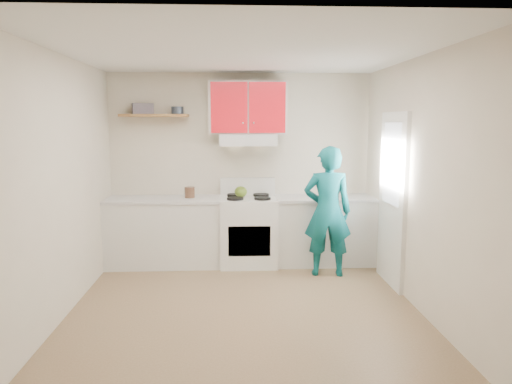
{
  "coord_description": "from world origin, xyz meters",
  "views": [
    {
      "loc": [
        -0.12,
        -4.77,
        1.93
      ],
      "look_at": [
        0.15,
        0.55,
        1.15
      ],
      "focal_mm": 33.48,
      "sensor_mm": 36.0,
      "label": 1
    }
  ],
  "objects": [
    {
      "name": "tin",
      "position": [
        -0.85,
        1.76,
        2.09
      ],
      "size": [
        0.17,
        0.17,
        0.1
      ],
      "primitive_type": "cylinder",
      "rotation": [
        0.0,
        0.0,
        0.06
      ],
      "color": "#333D4C",
      "rests_on": "shelf"
    },
    {
      "name": "counter_left",
      "position": [
        -1.04,
        1.6,
        0.45
      ],
      "size": [
        1.52,
        0.6,
        0.9
      ],
      "primitive_type": "cube",
      "color": "silver",
      "rests_on": "floor"
    },
    {
      "name": "silicone_mat",
      "position": [
        1.38,
        1.51,
        0.9
      ],
      "size": [
        0.28,
        0.24,
        0.01
      ],
      "primitive_type": "cube",
      "rotation": [
        0.0,
        0.0,
        -0.06
      ],
      "color": "#B21222",
      "rests_on": "counter_right"
    },
    {
      "name": "left_wall",
      "position": [
        -1.8,
        0.0,
        1.3
      ],
      "size": [
        0.04,
        3.8,
        2.6
      ],
      "primitive_type": "cube",
      "color": "beige",
      "rests_on": "floor"
    },
    {
      "name": "ceiling",
      "position": [
        0.0,
        0.0,
        2.6
      ],
      "size": [
        3.6,
        3.8,
        0.04
      ],
      "primitive_type": "cube",
      "color": "white",
      "rests_on": "floor"
    },
    {
      "name": "range_hood",
      "position": [
        0.1,
        1.68,
        1.7
      ],
      "size": [
        0.76,
        0.44,
        0.15
      ],
      "primitive_type": "cube",
      "color": "silver",
      "rests_on": "back_wall"
    },
    {
      "name": "person",
      "position": [
        1.08,
        1.06,
        0.82
      ],
      "size": [
        0.63,
        0.45,
        1.64
      ],
      "primitive_type": "imported",
      "rotation": [
        0.0,
        0.0,
        3.04
      ],
      "color": "#0B5E66",
      "rests_on": "floor"
    },
    {
      "name": "door_glass",
      "position": [
        1.75,
        0.7,
        1.45
      ],
      "size": [
        0.01,
        0.55,
        0.95
      ],
      "primitive_type": "cube",
      "color": "white",
      "rests_on": "door"
    },
    {
      "name": "counter_right",
      "position": [
        1.14,
        1.6,
        0.45
      ],
      "size": [
        1.32,
        0.6,
        0.9
      ],
      "primitive_type": "cube",
      "color": "silver",
      "rests_on": "floor"
    },
    {
      "name": "cutting_board",
      "position": [
        1.06,
        1.62,
        0.91
      ],
      "size": [
        0.38,
        0.32,
        0.02
      ],
      "primitive_type": "cube",
      "rotation": [
        0.0,
        0.0,
        -0.27
      ],
      "color": "olive",
      "rests_on": "counter_right"
    },
    {
      "name": "floor",
      "position": [
        0.0,
        0.0,
        0.0
      ],
      "size": [
        3.8,
        3.8,
        0.0
      ],
      "primitive_type": "plane",
      "color": "brown",
      "rests_on": "ground"
    },
    {
      "name": "right_wall",
      "position": [
        1.8,
        0.0,
        1.3
      ],
      "size": [
        0.04,
        3.8,
        2.6
      ],
      "primitive_type": "cube",
      "color": "beige",
      "rests_on": "floor"
    },
    {
      "name": "books",
      "position": [
        -1.3,
        1.72,
        2.11
      ],
      "size": [
        0.31,
        0.26,
        0.14
      ],
      "primitive_type": "cube",
      "rotation": [
        0.0,
        0.0,
        0.27
      ],
      "color": "#484049",
      "rests_on": "shelf"
    },
    {
      "name": "stove",
      "position": [
        0.1,
        1.57,
        0.46
      ],
      "size": [
        0.76,
        0.65,
        0.92
      ],
      "primitive_type": "cube",
      "color": "white",
      "rests_on": "floor"
    },
    {
      "name": "back_wall",
      "position": [
        0.0,
        1.9,
        1.3
      ],
      "size": [
        3.6,
        0.04,
        2.6
      ],
      "primitive_type": "cube",
      "color": "beige",
      "rests_on": "floor"
    },
    {
      "name": "crock",
      "position": [
        -0.69,
        1.62,
        0.98
      ],
      "size": [
        0.17,
        0.17,
        0.16
      ],
      "primitive_type": "cylinder",
      "rotation": [
        0.0,
        0.0,
        -0.24
      ],
      "color": "#482F1F",
      "rests_on": "counter_left"
    },
    {
      "name": "front_wall",
      "position": [
        0.0,
        -1.9,
        1.3
      ],
      "size": [
        3.6,
        0.04,
        2.6
      ],
      "primitive_type": "cube",
      "color": "beige",
      "rests_on": "floor"
    },
    {
      "name": "shelf",
      "position": [
        -1.15,
        1.75,
        2.02
      ],
      "size": [
        0.9,
        0.3,
        0.04
      ],
      "primitive_type": "cube",
      "color": "brown",
      "rests_on": "back_wall"
    },
    {
      "name": "upper_cabinets",
      "position": [
        0.1,
        1.73,
        2.12
      ],
      "size": [
        1.02,
        0.33,
        0.7
      ],
      "primitive_type": "cube",
      "color": "red",
      "rests_on": "back_wall"
    },
    {
      "name": "door",
      "position": [
        1.78,
        0.7,
        1.02
      ],
      "size": [
        0.05,
        0.85,
        2.05
      ],
      "primitive_type": "cube",
      "color": "white",
      "rests_on": "floor"
    },
    {
      "name": "kettle",
      "position": [
        -0.0,
        1.64,
        0.99
      ],
      "size": [
        0.17,
        0.17,
        0.15
      ],
      "primitive_type": "ellipsoid",
      "rotation": [
        0.0,
        0.0,
        -0.0
      ],
      "color": "#5D7921",
      "rests_on": "stove"
    }
  ]
}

